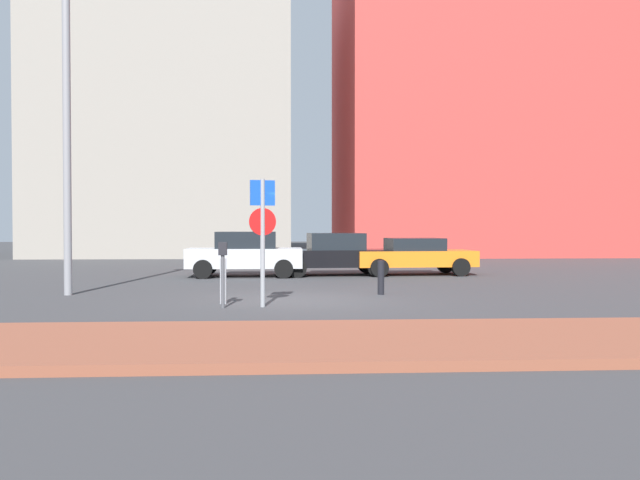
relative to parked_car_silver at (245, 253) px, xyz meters
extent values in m
plane|color=#38383A|center=(1.59, -7.48, -0.81)|extent=(120.00, 120.00, 0.00)
cube|color=brown|center=(1.59, -13.53, -0.74)|extent=(40.00, 3.52, 0.14)
cube|color=#B7BABF|center=(-0.02, 0.00, -0.16)|extent=(4.00, 1.81, 0.67)
cube|color=black|center=(0.04, 0.00, 0.47)|extent=(2.07, 1.65, 0.58)
cylinder|color=black|center=(-1.36, -0.90, -0.49)|extent=(0.64, 0.23, 0.64)
cylinder|color=black|center=(-1.38, 0.87, -0.49)|extent=(0.64, 0.23, 0.64)
cylinder|color=black|center=(1.35, -0.87, -0.49)|extent=(0.64, 0.23, 0.64)
cylinder|color=black|center=(1.33, 0.90, -0.49)|extent=(0.64, 0.23, 0.64)
cube|color=black|center=(3.13, 0.40, -0.19)|extent=(4.21, 2.09, 0.61)
cube|color=black|center=(3.22, 0.41, 0.41)|extent=(2.04, 1.80, 0.59)
cylinder|color=black|center=(1.81, -0.60, -0.49)|extent=(0.65, 0.26, 0.64)
cylinder|color=black|center=(1.68, 1.21, -0.49)|extent=(0.65, 0.26, 0.64)
cylinder|color=black|center=(4.59, -0.40, -0.49)|extent=(0.65, 0.26, 0.64)
cylinder|color=black|center=(4.46, 1.41, -0.49)|extent=(0.65, 0.26, 0.64)
cube|color=orange|center=(6.07, 0.45, -0.21)|extent=(4.41, 2.02, 0.57)
cube|color=black|center=(6.09, 0.45, 0.30)|extent=(2.04, 1.74, 0.45)
cylinder|color=black|center=(4.66, -0.52, -0.49)|extent=(0.65, 0.26, 0.64)
cylinder|color=black|center=(4.55, 1.24, -0.49)|extent=(0.65, 0.26, 0.64)
cylinder|color=black|center=(7.58, -0.33, -0.49)|extent=(0.65, 0.26, 0.64)
cylinder|color=black|center=(7.47, 1.42, -0.49)|extent=(0.65, 0.26, 0.64)
cylinder|color=gray|center=(0.86, -8.73, 0.58)|extent=(0.10, 0.10, 2.79)
cube|color=#1447B7|center=(0.86, -8.73, 1.68)|extent=(0.54, 0.19, 0.55)
cylinder|color=red|center=(0.86, -8.73, 1.05)|extent=(0.59, 0.19, 0.60)
cylinder|color=#4C4C51|center=(0.01, -8.88, -0.24)|extent=(0.08, 0.08, 1.14)
cube|color=black|center=(0.01, -8.88, 0.47)|extent=(0.18, 0.14, 0.28)
cylinder|color=gray|center=(-4.19, -5.95, 3.22)|extent=(0.20, 0.20, 8.06)
cylinder|color=#B7B7BC|center=(-0.05, -8.08, -0.29)|extent=(0.15, 0.15, 1.03)
cylinder|color=black|center=(3.83, -6.30, -0.37)|extent=(0.17, 0.17, 0.88)
cube|color=#BF3833|center=(14.28, 20.06, 14.30)|extent=(18.13, 16.11, 30.22)
cube|color=gray|center=(-5.56, 19.65, 7.30)|extent=(14.70, 14.40, 16.23)
camera|label=1|loc=(1.27, -23.06, 0.95)|focal=36.84mm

